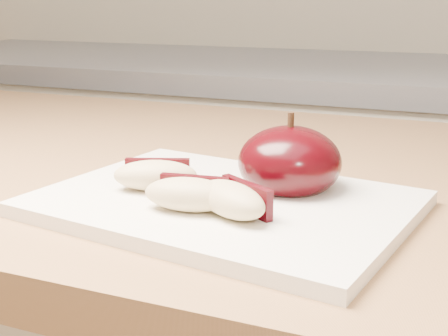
% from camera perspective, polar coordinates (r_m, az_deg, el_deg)
% --- Properties ---
extents(back_cabinet, '(2.40, 0.62, 0.94)m').
position_cam_1_polar(back_cabinet, '(1.46, 12.07, -9.36)').
color(back_cabinet, silver).
rests_on(back_cabinet, ground).
extents(cutting_board, '(0.33, 0.26, 0.01)m').
position_cam_1_polar(cutting_board, '(0.52, 0.00, -3.26)').
color(cutting_board, white).
rests_on(cutting_board, island_counter).
extents(apple_half, '(0.12, 0.12, 0.08)m').
position_cam_1_polar(apple_half, '(0.55, 6.02, 0.53)').
color(apple_half, black).
rests_on(apple_half, cutting_board).
extents(apple_wedge_a, '(0.08, 0.06, 0.03)m').
position_cam_1_polar(apple_wedge_a, '(0.54, -6.27, -0.64)').
color(apple_wedge_a, tan).
rests_on(apple_wedge_a, cutting_board).
extents(apple_wedge_b, '(0.08, 0.05, 0.03)m').
position_cam_1_polar(apple_wedge_b, '(0.49, -3.14, -2.38)').
color(apple_wedge_b, tan).
rests_on(apple_wedge_b, cutting_board).
extents(apple_wedge_c, '(0.08, 0.07, 0.03)m').
position_cam_1_polar(apple_wedge_c, '(0.48, 0.79, -2.87)').
color(apple_wedge_c, tan).
rests_on(apple_wedge_c, cutting_board).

